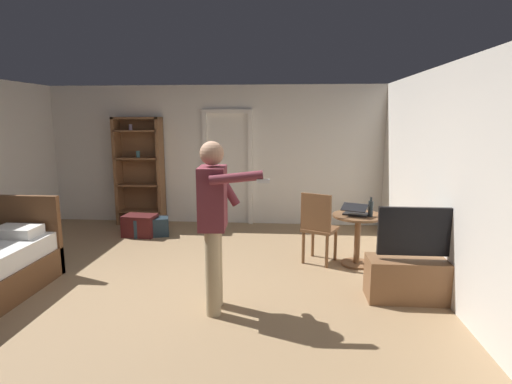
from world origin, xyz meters
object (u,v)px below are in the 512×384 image
(wooden_chair, at_px, (318,225))
(bookshelf, at_px, (140,167))
(tv_flatscreen, at_px, (417,274))
(suitcase_dark, at_px, (152,227))
(bottle_on_table, at_px, (371,208))
(person_blue_shirt, at_px, (214,215))
(side_table, at_px, (358,231))
(suitcase_small, at_px, (140,225))
(laptop, at_px, (356,212))

(wooden_chair, bearing_deg, bookshelf, 148.64)
(tv_flatscreen, height_order, suitcase_dark, tv_flatscreen)
(bottle_on_table, bearing_deg, suitcase_dark, 160.24)
(bookshelf, bearing_deg, bottle_on_table, -27.79)
(wooden_chair, distance_m, person_blue_shirt, 1.92)
(person_blue_shirt, xyz_separation_m, suitcase_dark, (-1.56, 2.59, -0.86))
(tv_flatscreen, bearing_deg, suitcase_dark, 149.67)
(side_table, distance_m, suitcase_small, 3.62)
(suitcase_dark, xyz_separation_m, suitcase_small, (-0.19, -0.03, 0.03))
(side_table, distance_m, wooden_chair, 0.53)
(laptop, relative_size, wooden_chair, 0.43)
(bookshelf, relative_size, tv_flatscreen, 1.84)
(side_table, height_order, wooden_chair, wooden_chair)
(tv_flatscreen, relative_size, wooden_chair, 1.09)
(side_table, relative_size, suitcase_small, 1.32)
(bottle_on_table, relative_size, suitcase_small, 0.49)
(wooden_chair, bearing_deg, side_table, -1.23)
(bottle_on_table, distance_m, suitcase_small, 3.82)
(bottle_on_table, distance_m, person_blue_shirt, 2.29)
(bookshelf, relative_size, suitcase_small, 3.75)
(bookshelf, distance_m, laptop, 4.17)
(tv_flatscreen, relative_size, bottle_on_table, 4.17)
(bottle_on_table, relative_size, person_blue_shirt, 0.15)
(bottle_on_table, xyz_separation_m, person_blue_shirt, (-1.82, -1.37, 0.21))
(laptop, height_order, suitcase_small, laptop)
(bookshelf, xyz_separation_m, tv_flatscreen, (4.18, -2.99, -0.77))
(bookshelf, distance_m, suitcase_dark, 1.30)
(laptop, bearing_deg, bookshelf, 151.50)
(suitcase_dark, bearing_deg, wooden_chair, -39.07)
(bookshelf, xyz_separation_m, bottle_on_table, (3.84, -2.02, -0.26))
(tv_flatscreen, bearing_deg, wooden_chair, 133.73)
(laptop, distance_m, person_blue_shirt, 2.18)
(laptop, xyz_separation_m, wooden_chair, (-0.48, 0.05, -0.21))
(tv_flatscreen, relative_size, suitcase_dark, 1.92)
(tv_flatscreen, bearing_deg, person_blue_shirt, -169.24)
(bookshelf, relative_size, person_blue_shirt, 1.14)
(suitcase_small, bearing_deg, side_table, -12.41)
(side_table, distance_m, person_blue_shirt, 2.29)
(bookshelf, distance_m, wooden_chair, 3.75)
(bookshelf, xyz_separation_m, side_table, (3.70, -1.94, -0.59))
(tv_flatscreen, distance_m, bottle_on_table, 1.14)
(laptop, distance_m, suitcase_dark, 3.46)
(tv_flatscreen, xyz_separation_m, suitcase_small, (-3.92, 2.15, -0.12))
(tv_flatscreen, xyz_separation_m, side_table, (-0.48, 1.04, 0.18))
(side_table, height_order, person_blue_shirt, person_blue_shirt)
(person_blue_shirt, bearing_deg, laptop, 40.88)
(laptop, height_order, bottle_on_table, bottle_on_table)
(side_table, height_order, suitcase_small, side_table)
(wooden_chair, xyz_separation_m, person_blue_shirt, (-1.15, -1.47, 0.47))
(bookshelf, xyz_separation_m, suitcase_dark, (0.46, -0.81, -0.92))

